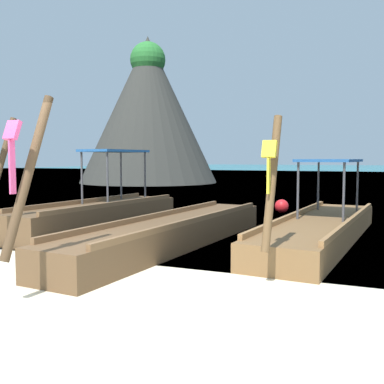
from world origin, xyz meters
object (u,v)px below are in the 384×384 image
object	(u,v)px
karst_rock	(146,112)
longtail_boat_yellow_ribbon	(321,227)
mooring_buoy_near	(282,206)
longtail_boat_pink_ribbon	(172,233)
longtail_boat_blue_ribbon	(98,215)

from	to	relation	value
karst_rock	longtail_boat_yellow_ribbon	bearing A→B (deg)	-52.66
longtail_boat_yellow_ribbon	mooring_buoy_near	size ratio (longest dim) A/B	16.18
mooring_buoy_near	longtail_boat_yellow_ribbon	bearing A→B (deg)	-68.76
longtail_boat_yellow_ribbon	mooring_buoy_near	xyz separation A→B (m)	(-1.78, 4.57, -0.08)
longtail_boat_pink_ribbon	karst_rock	distance (m)	25.09
mooring_buoy_near	longtail_boat_pink_ribbon	bearing A→B (deg)	-98.08
longtail_boat_yellow_ribbon	karst_rock	xyz separation A→B (m)	(-14.93, 19.57, 4.90)
longtail_boat_blue_ribbon	mooring_buoy_near	size ratio (longest dim) A/B	12.99
karst_rock	longtail_boat_pink_ribbon	bearing A→B (deg)	-60.13
longtail_boat_yellow_ribbon	longtail_boat_blue_ribbon	bearing A→B (deg)	-172.92
longtail_boat_blue_ribbon	mooring_buoy_near	bearing A→B (deg)	56.67
longtail_boat_blue_ribbon	longtail_boat_pink_ribbon	world-z (taller)	longtail_boat_pink_ribbon
longtail_boat_blue_ribbon	karst_rock	xyz separation A→B (m)	(-9.72, 20.22, 4.82)
longtail_boat_pink_ribbon	mooring_buoy_near	size ratio (longest dim) A/B	16.96
longtail_boat_blue_ribbon	longtail_boat_pink_ribbon	size ratio (longest dim) A/B	0.77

